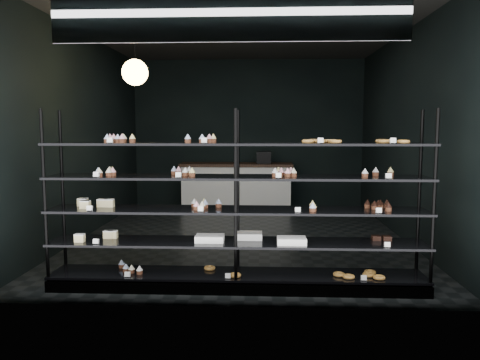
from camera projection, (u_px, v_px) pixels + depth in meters
The scene contains 5 objects.
room at pixel (242, 136), 7.30m from camera, with size 5.01×6.01×3.20m.
display_shelf at pixel (235, 231), 4.98m from camera, with size 4.00×0.50×1.91m.
signage at pixel (229, 14), 4.27m from camera, with size 3.30×0.05×0.50m.
pendant_lamp at pixel (135, 72), 6.18m from camera, with size 0.34×0.34×0.90m.
service_counter at pixel (237, 186), 9.92m from camera, with size 2.35×0.65×1.23m.
Camera 1 is at (0.30, -7.33, 1.71)m, focal length 35.00 mm.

